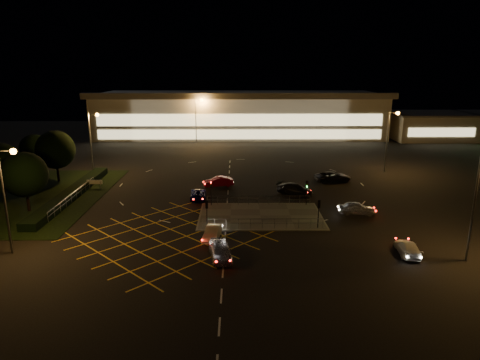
{
  "coord_description": "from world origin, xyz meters",
  "views": [
    {
      "loc": [
        -0.83,
        -49.4,
        16.99
      ],
      "look_at": [
        -0.32,
        7.18,
        2.0
      ],
      "focal_mm": 32.0,
      "sensor_mm": 36.0,
      "label": 1
    }
  ],
  "objects_px": {
    "car_circ_red": "(218,182)",
    "car_approach_white": "(408,248)",
    "car_near_silver": "(220,250)",
    "car_right_silver": "(357,208)",
    "signal_ne": "(307,188)",
    "car_queue_white": "(212,233)",
    "car_left_blue": "(198,195)",
    "car_east_grey": "(333,177)",
    "signal_nw": "(211,188)",
    "signal_se": "(319,208)",
    "signal_sw": "(207,208)",
    "car_far_dkgrey": "(295,189)"
  },
  "relations": [
    {
      "from": "signal_sw",
      "to": "car_circ_red",
      "type": "distance_m",
      "value": 17.15
    },
    {
      "from": "car_left_blue",
      "to": "car_approach_white",
      "type": "distance_m",
      "value": 27.24
    },
    {
      "from": "signal_se",
      "to": "car_queue_white",
      "type": "height_order",
      "value": "signal_se"
    },
    {
      "from": "signal_sw",
      "to": "car_east_grey",
      "type": "relative_size",
      "value": 0.58
    },
    {
      "from": "signal_nw",
      "to": "car_left_blue",
      "type": "height_order",
      "value": "signal_nw"
    },
    {
      "from": "signal_nw",
      "to": "car_far_dkgrey",
      "type": "bearing_deg",
      "value": 23.72
    },
    {
      "from": "car_east_grey",
      "to": "car_approach_white",
      "type": "relative_size",
      "value": 1.26
    },
    {
      "from": "signal_se",
      "to": "signal_nw",
      "type": "bearing_deg",
      "value": -33.65
    },
    {
      "from": "car_far_dkgrey",
      "to": "car_circ_red",
      "type": "height_order",
      "value": "car_far_dkgrey"
    },
    {
      "from": "signal_nw",
      "to": "signal_ne",
      "type": "height_order",
      "value": "same"
    },
    {
      "from": "signal_se",
      "to": "car_circ_red",
      "type": "height_order",
      "value": "signal_se"
    },
    {
      "from": "signal_nw",
      "to": "car_near_silver",
      "type": "relative_size",
      "value": 0.68
    },
    {
      "from": "car_near_silver",
      "to": "car_approach_white",
      "type": "xyz_separation_m",
      "value": [
        17.53,
        0.73,
        -0.16
      ]
    },
    {
      "from": "car_queue_white",
      "to": "car_far_dkgrey",
      "type": "xyz_separation_m",
      "value": [
        10.49,
        15.64,
        0.09
      ]
    },
    {
      "from": "signal_se",
      "to": "car_approach_white",
      "type": "bearing_deg",
      "value": 137.59
    },
    {
      "from": "signal_ne",
      "to": "car_circ_red",
      "type": "distance_m",
      "value": 14.73
    },
    {
      "from": "signal_se",
      "to": "car_east_grey",
      "type": "height_order",
      "value": "signal_se"
    },
    {
      "from": "car_circ_red",
      "to": "car_approach_white",
      "type": "bearing_deg",
      "value": 22.95
    },
    {
      "from": "signal_nw",
      "to": "car_left_blue",
      "type": "bearing_deg",
      "value": 124.8
    },
    {
      "from": "signal_ne",
      "to": "car_far_dkgrey",
      "type": "distance_m",
      "value": 5.25
    },
    {
      "from": "car_near_silver",
      "to": "car_left_blue",
      "type": "height_order",
      "value": "car_near_silver"
    },
    {
      "from": "car_queue_white",
      "to": "car_left_blue",
      "type": "xyz_separation_m",
      "value": [
        -2.6,
        13.41,
        -0.03
      ]
    },
    {
      "from": "signal_se",
      "to": "signal_ne",
      "type": "height_order",
      "value": "same"
    },
    {
      "from": "signal_nw",
      "to": "car_east_grey",
      "type": "xyz_separation_m",
      "value": [
        17.96,
        11.74,
        -1.61
      ]
    },
    {
      "from": "car_approach_white",
      "to": "signal_se",
      "type": "bearing_deg",
      "value": -35.66
    },
    {
      "from": "car_queue_white",
      "to": "car_east_grey",
      "type": "xyz_separation_m",
      "value": [
        17.23,
        22.45,
        0.11
      ]
    },
    {
      "from": "signal_sw",
      "to": "car_queue_white",
      "type": "height_order",
      "value": "signal_sw"
    },
    {
      "from": "signal_ne",
      "to": "car_queue_white",
      "type": "xyz_separation_m",
      "value": [
        -11.27,
        -10.71,
        -1.72
      ]
    },
    {
      "from": "car_near_silver",
      "to": "car_east_grey",
      "type": "bearing_deg",
      "value": 49.56
    },
    {
      "from": "signal_sw",
      "to": "car_approach_white",
      "type": "xyz_separation_m",
      "value": [
        19.2,
        -6.58,
        -1.74
      ]
    },
    {
      "from": "signal_ne",
      "to": "car_queue_white",
      "type": "distance_m",
      "value": 15.65
    },
    {
      "from": "car_queue_white",
      "to": "signal_sw",
      "type": "bearing_deg",
      "value": 113.65
    },
    {
      "from": "car_near_silver",
      "to": "car_far_dkgrey",
      "type": "distance_m",
      "value": 22.37
    },
    {
      "from": "car_left_blue",
      "to": "car_east_grey",
      "type": "height_order",
      "value": "car_east_grey"
    },
    {
      "from": "car_far_dkgrey",
      "to": "car_near_silver",
      "type": "bearing_deg",
      "value": -173.82
    },
    {
      "from": "signal_nw",
      "to": "car_circ_red",
      "type": "xyz_separation_m",
      "value": [
        0.51,
        9.07,
        -1.65
      ]
    },
    {
      "from": "car_right_silver",
      "to": "car_approach_white",
      "type": "distance_m",
      "value": 11.38
    },
    {
      "from": "car_queue_white",
      "to": "car_right_silver",
      "type": "bearing_deg",
      "value": 32.51
    },
    {
      "from": "car_queue_white",
      "to": "car_circ_red",
      "type": "xyz_separation_m",
      "value": [
        -0.22,
        19.79,
        0.08
      ]
    },
    {
      "from": "signal_ne",
      "to": "car_approach_white",
      "type": "bearing_deg",
      "value": -63.69
    },
    {
      "from": "car_near_silver",
      "to": "car_right_silver",
      "type": "relative_size",
      "value": 1.06
    },
    {
      "from": "signal_sw",
      "to": "car_queue_white",
      "type": "xyz_separation_m",
      "value": [
        0.73,
        -2.73,
        -1.72
      ]
    },
    {
      "from": "car_circ_red",
      "to": "car_approach_white",
      "type": "height_order",
      "value": "car_circ_red"
    },
    {
      "from": "signal_sw",
      "to": "signal_nw",
      "type": "height_order",
      "value": "same"
    },
    {
      "from": "signal_ne",
      "to": "car_east_grey",
      "type": "xyz_separation_m",
      "value": [
        5.96,
        11.74,
        -1.61
      ]
    },
    {
      "from": "car_near_silver",
      "to": "car_right_silver",
      "type": "xyz_separation_m",
      "value": [
        15.83,
        11.99,
        -0.04
      ]
    },
    {
      "from": "signal_nw",
      "to": "signal_se",
      "type": "bearing_deg",
      "value": -33.65
    },
    {
      "from": "signal_ne",
      "to": "car_approach_white",
      "type": "distance_m",
      "value": 16.34
    },
    {
      "from": "signal_ne",
      "to": "car_right_silver",
      "type": "bearing_deg",
      "value": -30.99
    },
    {
      "from": "car_near_silver",
      "to": "car_right_silver",
      "type": "bearing_deg",
      "value": 27.77
    }
  ]
}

